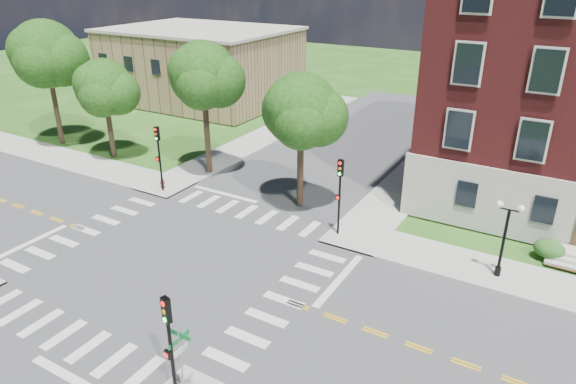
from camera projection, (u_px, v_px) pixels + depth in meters
The scene contains 18 objects.
ground at pixel (173, 261), 28.65m from camera, with size 160.00×160.00×0.00m, color #244E16.
road_ew at pixel (173, 261), 28.65m from camera, with size 90.00×12.00×0.01m, color #3D3D3F.
road_ns at pixel (173, 261), 28.65m from camera, with size 12.00×90.00×0.01m, color #3D3D3F.
sidewalk_ne at pixel (511, 216), 33.65m from camera, with size 34.00×34.00×0.12m.
sidewalk_nw at pixel (160, 141), 47.83m from camera, with size 34.00×34.00×0.12m.
crosswalk_east at pixel (284, 300), 25.33m from camera, with size 2.20×10.20×0.02m, color silver, non-canonical shape.
stop_bar_east at pixel (339, 280), 26.96m from camera, with size 0.40×5.50×0.00m, color silver.
secondary_building at pixel (202, 64), 60.68m from camera, with size 20.40×15.40×8.30m.
tree_a at pixel (46, 54), 43.97m from camera, with size 5.82×5.82×10.89m.
tree_b at pixel (104, 87), 41.63m from camera, with size 4.63×4.63×8.22m.
tree_c at pixel (203, 75), 37.52m from camera, with size 4.97×4.97×10.12m.
tree_d at pixel (301, 110), 32.49m from camera, with size 4.79×4.79×9.01m.
traffic_signal_se at pixel (169, 339), 17.97m from camera, with size 0.36×0.42×4.80m.
traffic_signal_ne at pixel (340, 188), 30.09m from camera, with size 0.35×0.39×4.80m.
traffic_signal_nw at pixel (159, 151), 36.04m from camera, with size 0.35×0.39×4.80m.
twin_lamp_west at pixel (505, 235), 26.18m from camera, with size 1.36×0.36×4.23m.
street_sign_pole at pixel (180, 352), 18.64m from camera, with size 1.10×1.10×3.10m.
fire_hydrant at pixel (162, 183), 37.59m from camera, with size 0.35×0.35×0.75m.
Camera 1 is at (17.95, -17.97, 15.23)m, focal length 32.00 mm.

